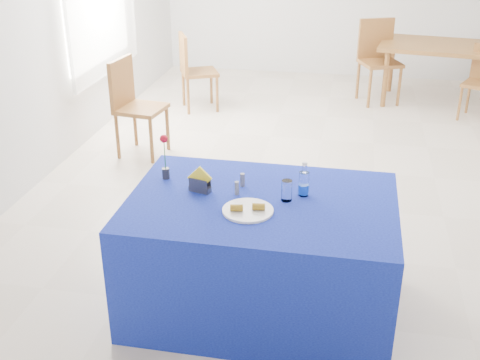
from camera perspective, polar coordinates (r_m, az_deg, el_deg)
name	(u,v)px	position (r m, az deg, el deg)	size (l,w,h in m)	color
floor	(316,169)	(5.89, 7.23, 1.07)	(7.00, 7.00, 0.00)	beige
plate	(248,211)	(3.45, 0.75, -2.91)	(0.30, 0.30, 0.01)	white
drinking_glass	(287,191)	(3.56, 4.45, -1.00)	(0.06, 0.06, 0.13)	silver
salt_shaker	(242,180)	(3.74, 0.24, 0.01)	(0.03, 0.03, 0.09)	slate
pepper_shaker	(237,188)	(3.63, -0.31, -0.77)	(0.03, 0.03, 0.09)	slate
blue_table	(261,254)	(3.77, 1.98, -7.06)	(1.60, 1.10, 0.76)	navy
water_bottle	(304,184)	(3.63, 6.06, -0.41)	(0.06, 0.06, 0.21)	white
napkin_holder	(200,184)	(3.68, -3.82, -0.39)	(0.15, 0.09, 0.17)	#38393D
rose_vase	(165,157)	(3.83, -7.13, 2.15)	(0.05, 0.05, 0.30)	#242429
oak_table	(441,50)	(7.98, 18.49, 11.57)	(1.57, 1.13, 0.76)	brown
chair_bg_left	(378,55)	(7.93, 12.94, 11.51)	(0.60, 0.60, 1.02)	#9A652C
chair_win_a	(133,100)	(6.12, -10.15, 7.45)	(0.49, 0.49, 0.98)	#9A652C
chair_win_b	(192,67)	(7.41, -4.53, 10.66)	(0.55, 0.55, 0.93)	#9A652C
banana_pieces	(248,207)	(3.43, 0.75, -2.60)	(0.20, 0.09, 0.04)	gold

